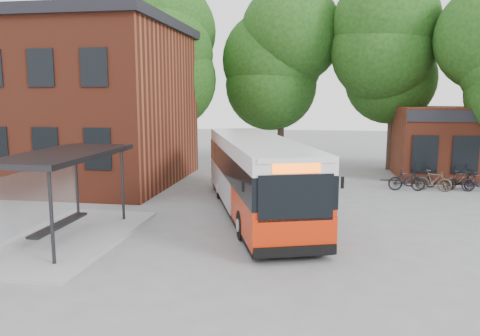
# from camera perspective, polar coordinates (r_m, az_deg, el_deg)

# --- Properties ---
(ground) EXTENTS (100.00, 100.00, 0.00)m
(ground) POSITION_cam_1_polar(r_m,az_deg,el_deg) (15.62, -3.56, -8.47)
(ground) COLOR slate
(station_building) EXTENTS (18.40, 10.40, 8.50)m
(station_building) POSITION_cam_1_polar(r_m,az_deg,el_deg) (28.65, -25.75, 7.17)
(station_building) COLOR maroon
(station_building) RESTS_ON ground
(bus_shelter) EXTENTS (3.60, 7.00, 2.90)m
(bus_shelter) POSITION_cam_1_polar(r_m,az_deg,el_deg) (15.96, -20.43, -3.26)
(bus_shelter) COLOR #27272A
(bus_shelter) RESTS_ON ground
(bike_rail) EXTENTS (5.20, 0.10, 0.38)m
(bike_rail) POSITION_cam_1_polar(r_m,az_deg,el_deg) (25.64, 22.48, -1.85)
(bike_rail) COLOR #27272A
(bike_rail) RESTS_ON ground
(tree_0) EXTENTS (7.92, 7.92, 11.00)m
(tree_0) POSITION_cam_1_polar(r_m,az_deg,el_deg) (31.94, -7.90, 10.27)
(tree_0) COLOR #173E10
(tree_0) RESTS_ON ground
(tree_1) EXTENTS (7.92, 7.92, 10.40)m
(tree_1) POSITION_cam_1_polar(r_m,az_deg,el_deg) (31.63, 5.06, 9.79)
(tree_1) COLOR #173E10
(tree_1) RESTS_ON ground
(tree_2) EXTENTS (7.92, 7.92, 11.00)m
(tree_2) POSITION_cam_1_polar(r_m,az_deg,el_deg) (30.91, 18.18, 9.98)
(tree_2) COLOR #173E10
(tree_2) RESTS_ON ground
(city_bus) EXTENTS (6.04, 11.96, 2.99)m
(city_bus) POSITION_cam_1_polar(r_m,az_deg,el_deg) (18.45, 1.94, -0.99)
(city_bus) COLOR red
(city_bus) RESTS_ON ground
(bicycle_1) EXTENTS (1.77, 0.51, 1.06)m
(bicycle_1) POSITION_cam_1_polar(r_m,az_deg,el_deg) (24.38, 19.68, -1.40)
(bicycle_1) COLOR black
(bicycle_1) RESTS_ON ground
(bicycle_2) EXTENTS (1.61, 0.63, 0.83)m
(bicycle_2) POSITION_cam_1_polar(r_m,az_deg,el_deg) (25.67, 21.07, -1.25)
(bicycle_2) COLOR black
(bicycle_2) RESTS_ON ground
(bicycle_3) EXTENTS (1.76, 1.04, 1.02)m
(bicycle_3) POSITION_cam_1_polar(r_m,az_deg,el_deg) (24.85, 22.51, -1.42)
(bicycle_3) COLOR #463F33
(bicycle_3) RESTS_ON ground
(bicycle_4) EXTENTS (1.67, 0.86, 0.84)m
(bicycle_4) POSITION_cam_1_polar(r_m,az_deg,el_deg) (25.40, 25.14, -1.59)
(bicycle_4) COLOR black
(bicycle_4) RESTS_ON ground
(bicycle_5) EXTENTS (1.66, 0.99, 0.97)m
(bicycle_5) POSITION_cam_1_polar(r_m,az_deg,el_deg) (25.75, 25.27, -1.32)
(bicycle_5) COLOR #302925
(bicycle_5) RESTS_ON ground
(bicycle_7) EXTENTS (1.66, 0.50, 0.99)m
(bicycle_7) POSITION_cam_1_polar(r_m,az_deg,el_deg) (25.46, 27.18, -1.53)
(bicycle_7) COLOR black
(bicycle_7) RESTS_ON ground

